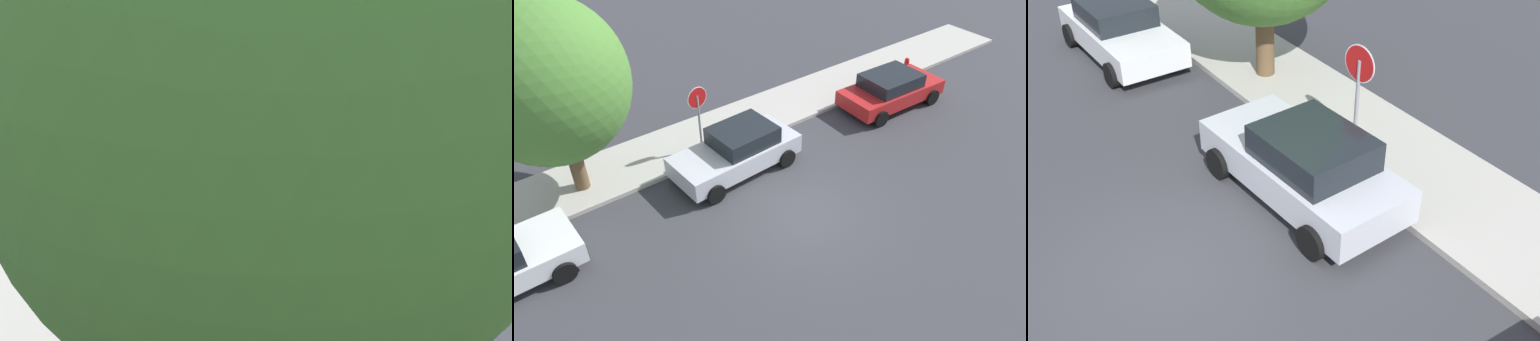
% 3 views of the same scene
% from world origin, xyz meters
% --- Properties ---
extents(ground_plane, '(60.00, 60.00, 0.00)m').
position_xyz_m(ground_plane, '(0.00, 0.00, 0.00)').
color(ground_plane, '#38383D').
extents(sidewalk_curb, '(32.00, 2.68, 0.14)m').
position_xyz_m(sidewalk_curb, '(0.00, 5.30, 0.07)').
color(sidewalk_curb, '#B2ADA3').
rests_on(sidewalk_curb, ground_plane).
extents(stop_sign, '(0.76, 0.10, 2.58)m').
position_xyz_m(stop_sign, '(-0.80, 4.56, 1.77)').
color(stop_sign, gray).
rests_on(stop_sign, ground_plane).
extents(parked_car_silver, '(4.38, 2.22, 1.55)m').
position_xyz_m(parked_car_silver, '(-0.35, 2.98, 0.78)').
color(parked_car_silver, silver).
rests_on(parked_car_silver, ground_plane).
extents(parked_car_white, '(4.33, 2.12, 1.48)m').
position_xyz_m(parked_car_white, '(-8.19, 2.61, 0.75)').
color(parked_car_white, white).
rests_on(parked_car_white, ground_plane).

